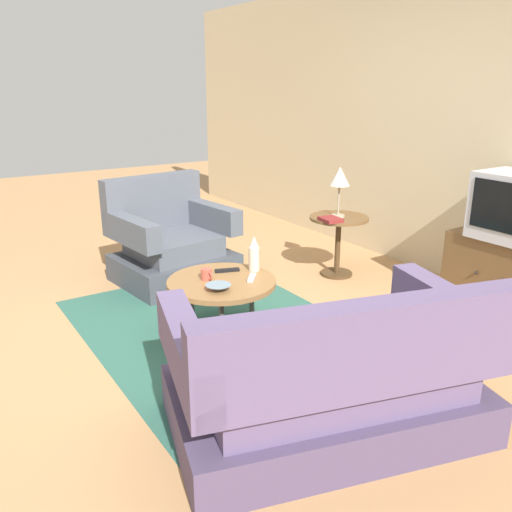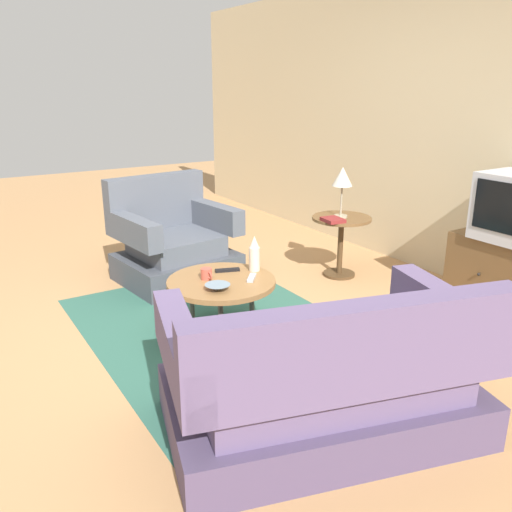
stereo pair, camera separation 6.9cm
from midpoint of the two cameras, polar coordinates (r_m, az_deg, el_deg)
ground_plane at (r=3.86m, az=-2.63°, el=-8.22°), size 16.00×16.00×0.00m
back_wall at (r=5.06m, az=21.58°, el=12.78°), size 9.00×0.12×2.70m
area_rug at (r=3.87m, az=-3.12°, el=-8.14°), size 2.46×1.75×0.00m
armchair at (r=4.86m, az=-8.52°, el=1.21°), size 0.91×1.05×0.92m
couch at (r=2.75m, az=8.31°, el=-13.24°), size 1.29×1.74×0.84m
coffee_table at (r=3.72m, az=-3.22°, el=-3.02°), size 0.76×0.76×0.40m
side_table at (r=4.91m, az=9.51°, el=2.42°), size 0.53×0.53×0.56m
tv_stand at (r=4.55m, az=25.91°, el=-1.98°), size 0.87×0.46×0.58m
table_lamp at (r=4.79m, az=9.68°, el=8.18°), size 0.18×0.18×0.45m
vase at (r=3.85m, az=0.34°, el=0.20°), size 0.08×0.08×0.26m
mug at (r=3.72m, az=-4.80°, el=-1.92°), size 0.12×0.08×0.08m
bowl at (r=3.52m, az=-3.59°, el=-3.38°), size 0.17×0.17×0.04m
tv_remote_dark at (r=3.87m, az=-2.59°, el=-1.52°), size 0.10×0.18×0.02m
tv_remote_silver at (r=3.72m, az=0.06°, el=-2.34°), size 0.14×0.13×0.02m
book at (r=4.69m, az=8.68°, el=3.86°), size 0.20×0.18×0.03m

